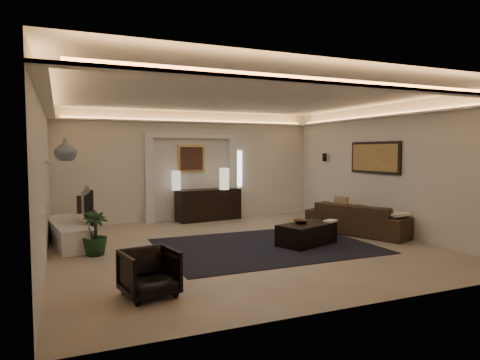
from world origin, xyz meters
name	(u,v)px	position (x,y,z in m)	size (l,w,h in m)	color
floor	(243,246)	(0.00, 0.00, 0.00)	(7.00, 7.00, 0.00)	#AC9C8A
ceiling	(243,96)	(0.00, 0.00, 2.90)	(7.00, 7.00, 0.00)	white
wall_back	(191,166)	(0.00, 3.50, 1.45)	(7.00, 7.00, 0.00)	beige
wall_front	(361,186)	(0.00, -3.50, 1.45)	(7.00, 7.00, 0.00)	beige
wall_left	(44,176)	(-3.50, 0.00, 1.45)	(7.00, 7.00, 0.00)	beige
wall_right	(385,169)	(3.50, 0.00, 1.45)	(7.00, 7.00, 0.00)	beige
cove_soffit	(243,111)	(0.00, 0.00, 2.62)	(7.00, 7.00, 0.04)	silver
daylight_slit	(238,169)	(1.35, 3.48, 1.35)	(0.25, 0.03, 1.00)	white
area_rug	(265,246)	(0.40, -0.20, 0.01)	(4.00, 3.00, 0.01)	black
pilaster_left	(149,180)	(-1.15, 3.40, 1.10)	(0.22, 0.20, 2.20)	silver
pilaster_right	(232,178)	(1.15, 3.40, 1.10)	(0.22, 0.20, 2.20)	silver
alcove_header	(192,136)	(0.00, 3.40, 2.25)	(2.52, 0.20, 0.12)	silver
painting_frame	(191,158)	(0.00, 3.47, 1.65)	(0.74, 0.04, 0.74)	tan
painting_canvas	(192,159)	(0.00, 3.44, 1.65)	(0.62, 0.02, 0.62)	#4C2D1E
art_panel_frame	(375,158)	(3.47, 0.30, 1.70)	(0.04, 1.64, 0.74)	black
art_panel_gold	(374,158)	(3.44, 0.30, 1.70)	(0.02, 1.50, 0.62)	tan
wall_sconce	(325,157)	(3.38, 2.20, 1.68)	(0.12, 0.12, 0.22)	black
wall_niche	(49,162)	(-3.44, 1.40, 1.65)	(0.10, 0.55, 0.04)	silver
console	(209,205)	(0.38, 3.19, 0.40)	(1.73, 0.54, 0.87)	black
lamp_left	(176,180)	(-0.48, 3.25, 1.09)	(0.23, 0.23, 0.50)	beige
lamp_right	(224,180)	(0.73, 2.92, 1.09)	(0.25, 0.25, 0.57)	#F5E6B3
media_ledge	(68,233)	(-3.15, 1.53, 0.22)	(0.58, 2.33, 0.44)	silver
tv	(83,205)	(-2.86, 1.42, 0.79)	(0.15, 1.17, 0.68)	black
figurine	(80,205)	(-2.86, 2.64, 0.64)	(0.15, 0.15, 0.41)	black
ginger_jar	(65,150)	(-3.15, 1.00, 1.88)	(0.40, 0.40, 0.42)	#4E5B66
plant	(95,233)	(-2.71, 0.36, 0.40)	(0.44, 0.44, 0.79)	black
sofa	(359,219)	(2.90, 0.11, 0.34)	(0.91, 2.33, 0.68)	black
throw_blanket	(396,214)	(3.15, -0.75, 0.55)	(0.49, 0.40, 0.05)	white
throw_pillow	(341,204)	(3.15, 1.11, 0.55)	(0.11, 0.35, 0.35)	tan
coffee_table	(306,235)	(1.20, -0.42, 0.21)	(1.17, 0.64, 0.44)	#2F2620
bowl	(301,222)	(1.13, -0.32, 0.44)	(0.27, 0.27, 0.07)	#342518
magazine	(331,221)	(1.78, -0.39, 0.42)	(0.26, 0.19, 0.03)	white
armchair	(149,273)	(-2.24, -2.17, 0.30)	(0.65, 0.67, 0.61)	black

